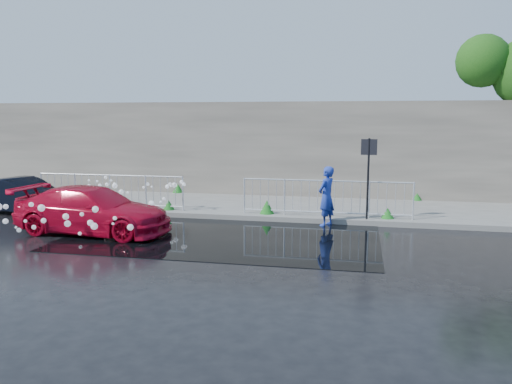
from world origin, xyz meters
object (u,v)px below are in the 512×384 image
red_car (93,210)px  dark_car (23,196)px  sign_post (368,165)px  person (326,196)px

red_car → dark_car: size_ratio=1.23×
sign_post → red_car: sign_post is taller
dark_car → person: (9.73, 0.11, 0.28)m
dark_car → person: person is taller
sign_post → dark_car: (-10.87, -0.50, -1.15)m
dark_car → person: 9.73m
sign_post → person: (-1.15, -0.39, -0.87)m
dark_car → person: bearing=-78.3°
sign_post → person: bearing=-161.4°
red_car → dark_car: (-3.65, 2.05, -0.05)m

